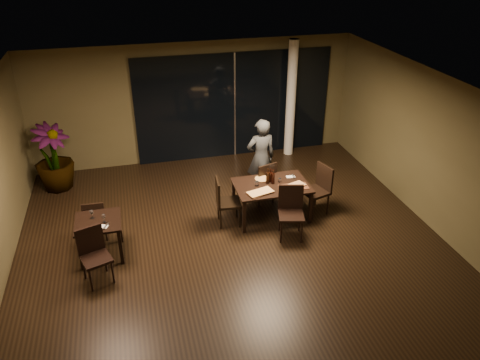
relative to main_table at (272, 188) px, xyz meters
name	(u,v)px	position (x,y,z in m)	size (l,w,h in m)	color
ground	(233,245)	(-1.00, -0.80, -0.68)	(8.00, 8.00, 0.00)	black
wall_back	(195,102)	(-1.00, 3.25, 0.82)	(8.00, 0.10, 3.00)	brown
wall_front	(326,356)	(-1.00, -4.85, 0.82)	(8.00, 0.10, 3.00)	brown
wall_right	(435,151)	(3.05, -0.80, 0.82)	(0.10, 8.00, 3.00)	brown
ceiling	(232,92)	(-1.00, -0.80, 2.34)	(8.00, 8.00, 0.04)	silver
window_panel	(234,106)	(0.00, 3.16, 0.67)	(5.00, 0.06, 2.70)	black
column	(291,99)	(1.40, 2.85, 0.82)	(0.24, 0.24, 3.00)	white
main_table	(272,188)	(0.00, 0.00, 0.00)	(1.50, 1.00, 0.75)	black
side_table	(99,227)	(-3.40, -0.50, -0.05)	(0.80, 0.80, 0.75)	black
chair_main_far	(264,181)	(0.01, 0.55, -0.12)	(0.57, 0.57, 0.99)	black
chair_main_near	(291,209)	(0.16, -0.71, -0.10)	(0.58, 0.58, 1.03)	black
chair_main_left	(224,199)	(-1.00, -0.03, -0.11)	(0.51, 0.51, 1.01)	black
chair_main_right	(319,187)	(1.02, -0.06, -0.09)	(0.61, 0.61, 1.05)	black
chair_side_far	(95,218)	(-3.49, 0.03, -0.19)	(0.42, 0.42, 0.87)	black
chair_side_near	(94,252)	(-3.48, -1.14, -0.12)	(0.58, 0.58, 0.99)	black
diner	(261,158)	(0.06, 0.99, 0.22)	(0.60, 0.40, 1.78)	#2B2E30
potted_plant	(53,158)	(-4.40, 2.38, 0.10)	(0.84, 0.84, 1.54)	#204717
pizza_board_left	(260,193)	(-0.32, -0.28, 0.08)	(0.51, 0.25, 0.01)	#482917
pizza_board_right	(294,187)	(0.40, -0.21, 0.08)	(0.57, 0.29, 0.01)	#4D2818
oblong_pizza_left	(260,192)	(-0.32, -0.28, 0.10)	(0.49, 0.23, 0.02)	maroon
oblong_pizza_right	(294,186)	(0.40, -0.21, 0.10)	(0.46, 0.21, 0.02)	maroon
round_pizza	(262,179)	(-0.12, 0.28, 0.08)	(0.29, 0.29, 0.01)	#B32A13
bottle_a	(268,176)	(-0.06, 0.08, 0.24)	(0.07, 0.07, 0.33)	black
bottle_b	(273,177)	(0.04, 0.05, 0.23)	(0.07, 0.07, 0.31)	black
bottle_c	(270,175)	(0.01, 0.13, 0.22)	(0.06, 0.06, 0.29)	black
tumbler_left	(257,184)	(-0.30, 0.04, 0.12)	(0.08, 0.08, 0.09)	white
tumbler_right	(280,180)	(0.20, 0.08, 0.11)	(0.07, 0.07, 0.08)	white
napkin_near	(300,184)	(0.57, -0.14, 0.08)	(0.18, 0.10, 0.01)	white
napkin_far	(291,177)	(0.48, 0.21, 0.08)	(0.18, 0.10, 0.01)	silver
wine_glass_a	(92,214)	(-3.49, -0.38, 0.16)	(0.07, 0.07, 0.16)	white
wine_glass_b	(104,218)	(-3.28, -0.57, 0.16)	(0.07, 0.07, 0.16)	white
side_napkin	(103,227)	(-3.31, -0.72, 0.08)	(0.18, 0.11, 0.01)	white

